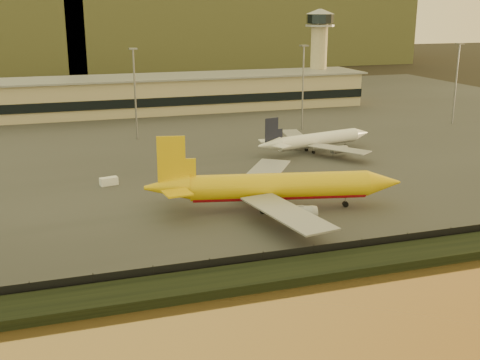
# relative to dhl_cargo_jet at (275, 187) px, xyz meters

# --- Properties ---
(ground) EXTENTS (900.00, 900.00, 0.00)m
(ground) POSITION_rel_dhl_cargo_jet_xyz_m (-4.93, -10.48, -4.47)
(ground) COLOR black
(ground) RESTS_ON ground
(embankment) EXTENTS (320.00, 7.00, 1.40)m
(embankment) POSITION_rel_dhl_cargo_jet_xyz_m (-4.93, -27.48, -3.77)
(embankment) COLOR black
(embankment) RESTS_ON ground
(tarmac) EXTENTS (320.00, 220.00, 0.20)m
(tarmac) POSITION_rel_dhl_cargo_jet_xyz_m (-4.93, 84.52, -4.37)
(tarmac) COLOR #2D2D2D
(tarmac) RESTS_ON ground
(perimeter_fence) EXTENTS (300.00, 0.05, 2.20)m
(perimeter_fence) POSITION_rel_dhl_cargo_jet_xyz_m (-4.93, -23.48, -3.17)
(perimeter_fence) COLOR black
(perimeter_fence) RESTS_ON tarmac
(terminal_building) EXTENTS (202.00, 25.00, 12.60)m
(terminal_building) POSITION_rel_dhl_cargo_jet_xyz_m (-19.45, 115.07, 1.77)
(terminal_building) COLOR tan
(terminal_building) RESTS_ON tarmac
(control_tower) EXTENTS (11.20, 11.20, 35.50)m
(control_tower) POSITION_rel_dhl_cargo_jet_xyz_m (65.07, 120.52, 17.19)
(control_tower) COLOR tan
(control_tower) RESTS_ON tarmac
(apron_light_masts) EXTENTS (152.20, 12.20, 25.40)m
(apron_light_masts) POSITION_rel_dhl_cargo_jet_xyz_m (10.07, 64.52, 11.23)
(apron_light_masts) COLOR slate
(apron_light_masts) RESTS_ON tarmac
(distant_hills) EXTENTS (470.00, 160.00, 70.00)m
(distant_hills) POSITION_rel_dhl_cargo_jet_xyz_m (-25.67, 329.52, 26.92)
(distant_hills) COLOR brown
(distant_hills) RESTS_ON ground
(dhl_cargo_jet) EXTENTS (47.63, 45.90, 14.31)m
(dhl_cargo_jet) POSITION_rel_dhl_cargo_jet_xyz_m (0.00, 0.00, 0.00)
(dhl_cargo_jet) COLOR #DEAE0B
(dhl_cargo_jet) RESTS_ON tarmac
(white_narrowbody_jet) EXTENTS (35.10, 33.68, 10.16)m
(white_narrowbody_jet) POSITION_rel_dhl_cargo_jet_xyz_m (26.94, 39.87, -1.24)
(white_narrowbody_jet) COLOR white
(white_narrowbody_jet) RESTS_ON tarmac
(gse_vehicle_yellow) EXTENTS (4.12, 2.47, 1.73)m
(gse_vehicle_yellow) POSITION_rel_dhl_cargo_jet_xyz_m (5.71, 13.76, -3.41)
(gse_vehicle_yellow) COLOR #DEAE0B
(gse_vehicle_yellow) RESTS_ON tarmac
(gse_vehicle_white) EXTENTS (3.94, 2.38, 1.66)m
(gse_vehicle_white) POSITION_rel_dhl_cargo_jet_xyz_m (-27.62, 25.59, -3.44)
(gse_vehicle_white) COLOR white
(gse_vehicle_white) RESTS_ON tarmac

